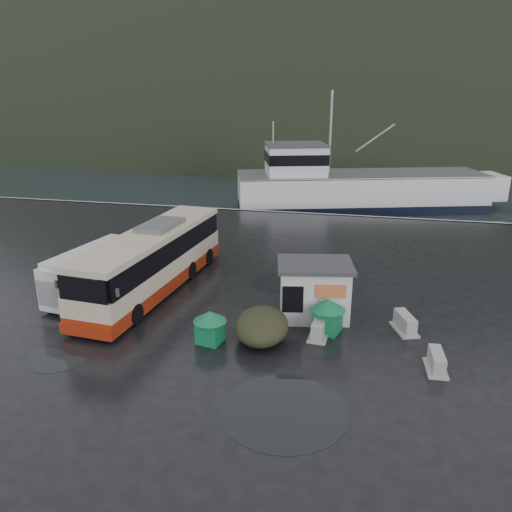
% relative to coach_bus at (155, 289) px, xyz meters
% --- Properties ---
extents(ground, '(160.00, 160.00, 0.00)m').
position_rel_coach_bus_xyz_m(ground, '(3.19, -2.11, 0.00)').
color(ground, black).
rests_on(ground, ground).
extents(harbor_water, '(300.00, 180.00, 0.02)m').
position_rel_coach_bus_xyz_m(harbor_water, '(3.19, 107.89, 0.00)').
color(harbor_water, black).
rests_on(harbor_water, ground).
extents(quay_edge, '(160.00, 0.60, 1.50)m').
position_rel_coach_bus_xyz_m(quay_edge, '(3.19, 17.89, 0.00)').
color(quay_edge, '#999993').
rests_on(quay_edge, ground).
extents(headland, '(780.00, 540.00, 570.00)m').
position_rel_coach_bus_xyz_m(headland, '(13.19, 247.89, 0.00)').
color(headland, black).
rests_on(headland, ground).
extents(coach_bus, '(3.97, 11.92, 3.31)m').
position_rel_coach_bus_xyz_m(coach_bus, '(0.00, 0.00, 0.00)').
color(coach_bus, '#C8B597').
rests_on(coach_bus, ground).
extents(white_van, '(2.94, 6.01, 2.41)m').
position_rel_coach_bus_xyz_m(white_van, '(-2.57, -1.28, 0.00)').
color(white_van, silver).
rests_on(white_van, ground).
extents(waste_bin_left, '(1.14, 1.14, 1.36)m').
position_rel_coach_bus_xyz_m(waste_bin_left, '(4.44, -4.73, 0.00)').
color(waste_bin_left, '#136D3F').
rests_on(waste_bin_left, ground).
extents(waste_bin_right, '(1.31, 1.31, 1.49)m').
position_rel_coach_bus_xyz_m(waste_bin_right, '(9.01, -2.81, 0.00)').
color(waste_bin_right, '#136D3F').
rests_on(waste_bin_right, ground).
extents(dome_tent, '(2.51, 3.29, 1.21)m').
position_rel_coach_bus_xyz_m(dome_tent, '(6.43, -4.08, 0.00)').
color(dome_tent, '#2B2C1A').
rests_on(dome_tent, ground).
extents(ticket_kiosk, '(3.67, 3.03, 2.56)m').
position_rel_coach_bus_xyz_m(ticket_kiosk, '(8.28, -1.43, 0.00)').
color(ticket_kiosk, silver).
rests_on(ticket_kiosk, ground).
extents(jersey_barrier_a, '(0.86, 1.57, 0.76)m').
position_rel_coach_bus_xyz_m(jersey_barrier_a, '(8.71, -3.30, 0.00)').
color(jersey_barrier_a, '#999993').
rests_on(jersey_barrier_a, ground).
extents(jersey_barrier_b, '(1.23, 1.69, 0.76)m').
position_rel_coach_bus_xyz_m(jersey_barrier_b, '(12.23, -2.05, 0.00)').
color(jersey_barrier_b, '#999993').
rests_on(jersey_barrier_b, ground).
extents(jersey_barrier_c, '(0.79, 1.47, 0.72)m').
position_rel_coach_bus_xyz_m(jersey_barrier_c, '(13.16, -5.01, 0.00)').
color(jersey_barrier_c, '#999993').
rests_on(jersey_barrier_c, ground).
extents(fishing_trawler, '(28.34, 13.73, 11.10)m').
position_rel_coach_bus_xyz_m(fishing_trawler, '(9.82, 26.61, 0.00)').
color(fishing_trawler, silver).
rests_on(fishing_trawler, ground).
extents(puddles, '(12.33, 14.41, 0.01)m').
position_rel_coach_bus_xyz_m(puddles, '(4.76, -4.41, 0.00)').
color(puddles, black).
rests_on(puddles, ground).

